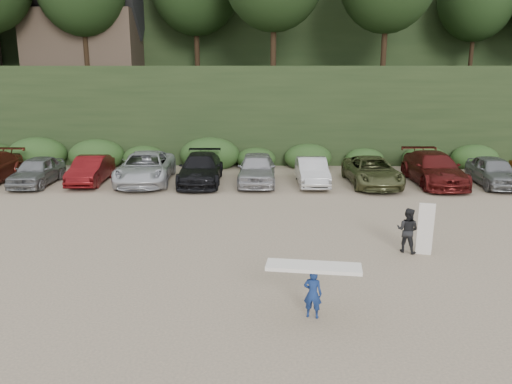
{
  "coord_description": "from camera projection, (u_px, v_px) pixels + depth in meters",
  "views": [
    {
      "loc": [
        1.38,
        -15.31,
        5.84
      ],
      "look_at": [
        1.1,
        3.0,
        1.3
      ],
      "focal_mm": 35.0,
      "sensor_mm": 36.0,
      "label": 1
    }
  ],
  "objects": [
    {
      "name": "ground",
      "position": [
        221.0,
        253.0,
        16.28
      ],
      "size": [
        120.0,
        120.0,
        0.0
      ],
      "primitive_type": "plane",
      "color": "tan",
      "rests_on": "ground"
    },
    {
      "name": "hillside_backdrop",
      "position": [
        247.0,
        12.0,
        48.45
      ],
      "size": [
        90.0,
        41.5,
        28.0
      ],
      "color": "black",
      "rests_on": "ground"
    },
    {
      "name": "parked_cars",
      "position": [
        159.0,
        169.0,
        25.83
      ],
      "size": [
        39.48,
        6.07,
        1.63
      ],
      "color": "#ACACB1",
      "rests_on": "ground"
    },
    {
      "name": "child_surfer",
      "position": [
        313.0,
        282.0,
        11.84
      ],
      "size": [
        2.3,
        0.9,
        1.34
      ],
      "color": "navy",
      "rests_on": "ground"
    },
    {
      "name": "adult_surfer",
      "position": [
        409.0,
        230.0,
        16.15
      ],
      "size": [
        1.19,
        0.92,
        1.75
      ],
      "color": "black",
      "rests_on": "ground"
    }
  ]
}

